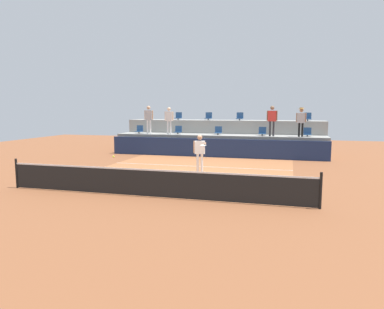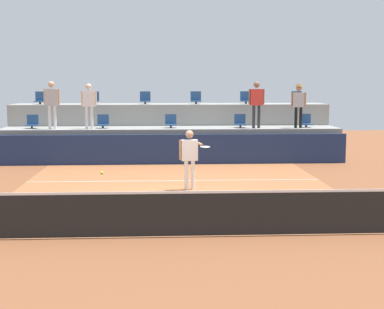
% 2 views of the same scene
% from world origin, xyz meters
% --- Properties ---
extents(ground_plane, '(40.00, 40.00, 0.00)m').
position_xyz_m(ground_plane, '(0.00, 0.00, 0.00)').
color(ground_plane, brown).
extents(court_inner_paint, '(9.00, 10.00, 0.01)m').
position_xyz_m(court_inner_paint, '(0.00, 1.00, 0.00)').
color(court_inner_paint, '#A36038').
rests_on(court_inner_paint, ground_plane).
extents(court_service_line, '(9.00, 0.06, 0.00)m').
position_xyz_m(court_service_line, '(0.00, 2.40, 0.01)').
color(court_service_line, silver).
rests_on(court_service_line, ground_plane).
extents(tennis_net, '(10.48, 0.08, 1.07)m').
position_xyz_m(tennis_net, '(0.00, -4.00, 0.50)').
color(tennis_net, black).
rests_on(tennis_net, ground_plane).
extents(sponsor_backboard, '(13.00, 0.16, 1.10)m').
position_xyz_m(sponsor_backboard, '(0.00, 6.00, 0.55)').
color(sponsor_backboard, navy).
rests_on(sponsor_backboard, ground_plane).
extents(seating_tier_lower, '(13.00, 1.80, 1.25)m').
position_xyz_m(seating_tier_lower, '(0.00, 7.30, 0.62)').
color(seating_tier_lower, gray).
rests_on(seating_tier_lower, ground_plane).
extents(seating_tier_upper, '(13.00, 1.80, 2.10)m').
position_xyz_m(seating_tier_upper, '(0.00, 9.10, 1.05)').
color(seating_tier_upper, gray).
rests_on(seating_tier_upper, ground_plane).
extents(stadium_chair_lower_far_left, '(0.44, 0.40, 0.52)m').
position_xyz_m(stadium_chair_lower_far_left, '(-5.31, 7.23, 1.46)').
color(stadium_chair_lower_far_left, '#2D2D33').
rests_on(stadium_chair_lower_far_left, seating_tier_lower).
extents(stadium_chair_lower_left, '(0.44, 0.40, 0.52)m').
position_xyz_m(stadium_chair_lower_left, '(-2.62, 7.23, 1.46)').
color(stadium_chair_lower_left, '#2D2D33').
rests_on(stadium_chair_lower_left, seating_tier_lower).
extents(stadium_chair_lower_center, '(0.44, 0.40, 0.52)m').
position_xyz_m(stadium_chair_lower_center, '(-0.01, 7.23, 1.46)').
color(stadium_chair_lower_center, '#2D2D33').
rests_on(stadium_chair_lower_center, seating_tier_lower).
extents(stadium_chair_lower_right, '(0.44, 0.40, 0.52)m').
position_xyz_m(stadium_chair_lower_right, '(2.70, 7.23, 1.46)').
color(stadium_chair_lower_right, '#2D2D33').
rests_on(stadium_chair_lower_right, seating_tier_lower).
extents(stadium_chair_lower_far_right, '(0.44, 0.40, 0.52)m').
position_xyz_m(stadium_chair_lower_far_right, '(5.29, 7.23, 1.46)').
color(stadium_chair_lower_far_right, '#2D2D33').
rests_on(stadium_chair_lower_far_right, seating_tier_lower).
extents(stadium_chair_upper_far_left, '(0.44, 0.40, 0.52)m').
position_xyz_m(stadium_chair_upper_far_left, '(-5.34, 9.03, 2.31)').
color(stadium_chair_upper_far_left, '#2D2D33').
rests_on(stadium_chair_upper_far_left, seating_tier_upper).
extents(stadium_chair_upper_left, '(0.44, 0.40, 0.52)m').
position_xyz_m(stadium_chair_upper_left, '(-3.17, 9.03, 2.31)').
color(stadium_chair_upper_left, '#2D2D33').
rests_on(stadium_chair_upper_left, seating_tier_upper).
extents(stadium_chair_upper_mid_left, '(0.44, 0.40, 0.52)m').
position_xyz_m(stadium_chair_upper_mid_left, '(-1.04, 9.03, 2.31)').
color(stadium_chair_upper_mid_left, '#2D2D33').
rests_on(stadium_chair_upper_mid_left, seating_tier_upper).
extents(stadium_chair_upper_mid_right, '(0.44, 0.40, 0.52)m').
position_xyz_m(stadium_chair_upper_mid_right, '(1.08, 9.03, 2.31)').
color(stadium_chair_upper_mid_right, '#2D2D33').
rests_on(stadium_chair_upper_mid_right, seating_tier_upper).
extents(stadium_chair_upper_right, '(0.44, 0.40, 0.52)m').
position_xyz_m(stadium_chair_upper_right, '(3.17, 9.03, 2.31)').
color(stadium_chair_upper_right, '#2D2D33').
rests_on(stadium_chair_upper_right, seating_tier_upper).
extents(stadium_chair_upper_far_right, '(0.44, 0.40, 0.52)m').
position_xyz_m(stadium_chair_upper_far_right, '(5.35, 9.03, 2.31)').
color(stadium_chair_upper_far_right, '#2D2D33').
rests_on(stadium_chair_upper_far_right, seating_tier_upper).
extents(tennis_player, '(0.82, 1.17, 1.69)m').
position_xyz_m(tennis_player, '(0.41, 0.90, 1.03)').
color(tennis_player, white).
rests_on(tennis_player, ground_plane).
extents(spectator_in_white, '(0.62, 0.26, 1.79)m').
position_xyz_m(spectator_in_white, '(-4.48, 6.85, 2.34)').
color(spectator_in_white, white).
rests_on(spectator_in_white, seating_tier_lower).
extents(spectator_in_grey, '(0.60, 0.24, 1.71)m').
position_xyz_m(spectator_in_grey, '(-3.10, 6.85, 2.28)').
color(spectator_in_grey, white).
rests_on(spectator_in_grey, seating_tier_lower).
extents(spectator_leaning_on_rail, '(0.61, 0.24, 1.78)m').
position_xyz_m(spectator_leaning_on_rail, '(3.27, 6.85, 2.33)').
color(spectator_leaning_on_rail, '#2D2D33').
rests_on(spectator_leaning_on_rail, seating_tier_lower).
extents(spectator_with_hat, '(0.58, 0.46, 1.68)m').
position_xyz_m(spectator_with_hat, '(4.90, 6.85, 2.27)').
color(spectator_with_hat, black).
rests_on(spectator_with_hat, seating_tier_lower).
extents(tennis_ball, '(0.07, 0.07, 0.07)m').
position_xyz_m(tennis_ball, '(-1.60, -3.44, 1.20)').
color(tennis_ball, '#CCE033').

